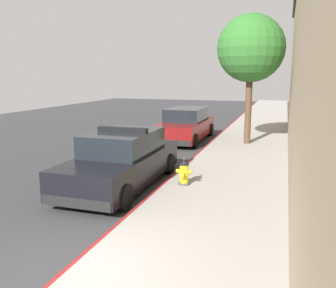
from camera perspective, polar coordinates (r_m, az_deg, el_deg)
ground_plane at (r=16.29m, az=-9.41°, el=-0.64°), size 28.96×60.00×0.20m
sidewalk_pavement at (r=14.53m, az=12.08°, el=-1.41°), size 3.25×60.00×0.16m
curb_painted_edge at (r=14.79m, az=5.65°, el=-1.01°), size 0.08×60.00×0.16m
police_cruiser at (r=10.27m, az=-7.30°, el=-2.58°), size 1.94×4.84×1.68m
parked_car_silver_ahead at (r=17.34m, az=2.84°, el=3.01°), size 1.94×4.84×1.56m
fire_hydrant at (r=9.84m, az=2.55°, el=-4.49°), size 0.44×0.40×0.76m
street_tree at (r=15.97m, az=13.02°, el=14.51°), size 2.84×2.84×5.48m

